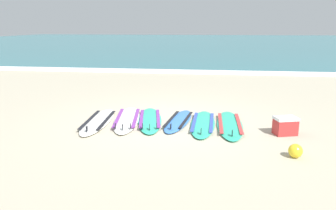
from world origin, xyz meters
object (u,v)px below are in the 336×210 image
(surfboard_0, at_px, (98,121))
(surfboard_4, at_px, (203,123))
(surfboard_2, at_px, (150,120))
(surfboard_3, at_px, (179,121))
(surfboard_1, at_px, (127,119))
(beach_ball, at_px, (295,151))
(surfboard_5, at_px, (230,124))
(cooler_box, at_px, (285,126))

(surfboard_0, bearing_deg, surfboard_4, 3.40)
(surfboard_2, relative_size, surfboard_3, 1.12)
(surfboard_3, distance_m, surfboard_4, 0.59)
(surfboard_0, distance_m, surfboard_2, 1.21)
(surfboard_1, xyz_separation_m, beach_ball, (3.46, -1.81, 0.09))
(surfboard_0, relative_size, surfboard_2, 1.00)
(surfboard_5, xyz_separation_m, beach_ball, (1.04, -1.70, 0.09))
(surfboard_2, xyz_separation_m, surfboard_5, (1.87, -0.13, -0.00))
(surfboard_2, xyz_separation_m, cooler_box, (2.99, -0.58, 0.16))
(surfboard_4, xyz_separation_m, surfboard_5, (0.61, 0.00, -0.00))
(surfboard_4, height_order, cooler_box, cooler_box)
(surfboard_1, distance_m, surfboard_4, 1.82)
(surfboard_2, xyz_separation_m, surfboard_3, (0.69, 0.01, -0.00))
(surfboard_1, relative_size, surfboard_3, 1.19)
(surfboard_0, xyz_separation_m, surfboard_1, (0.63, 0.25, 0.00))
(cooler_box, relative_size, beach_ball, 2.16)
(surfboard_5, bearing_deg, cooler_box, -21.78)
(surfboard_2, distance_m, cooler_box, 3.05)
(beach_ball, bearing_deg, cooler_box, 86.34)
(cooler_box, bearing_deg, surfboard_3, 165.56)
(surfboard_2, bearing_deg, surfboard_3, 1.05)
(surfboard_2, distance_m, beach_ball, 3.44)
(beach_ball, bearing_deg, surfboard_2, 147.73)
(surfboard_1, distance_m, surfboard_2, 0.55)
(surfboard_1, relative_size, beach_ball, 9.80)
(surfboard_3, bearing_deg, surfboard_1, -178.31)
(surfboard_0, height_order, cooler_box, cooler_box)
(surfboard_1, bearing_deg, surfboard_0, -158.06)
(surfboard_2, height_order, cooler_box, cooler_box)
(surfboard_4, relative_size, cooler_box, 4.14)
(surfboard_4, distance_m, surfboard_5, 0.61)
(surfboard_0, xyz_separation_m, surfboard_3, (1.87, 0.29, 0.00))
(surfboard_5, bearing_deg, surfboard_2, 175.95)
(surfboard_1, relative_size, surfboard_5, 1.05)
(cooler_box, bearing_deg, surfboard_5, 158.22)
(surfboard_1, xyz_separation_m, surfboard_3, (1.24, 0.04, -0.00))
(cooler_box, bearing_deg, surfboard_1, 171.08)
(surfboard_2, xyz_separation_m, beach_ball, (2.91, -1.84, 0.09))
(surfboard_1, height_order, surfboard_2, same)
(surfboard_0, relative_size, surfboard_4, 1.04)
(surfboard_0, bearing_deg, surfboard_1, 21.94)
(surfboard_3, bearing_deg, surfboard_4, -14.16)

